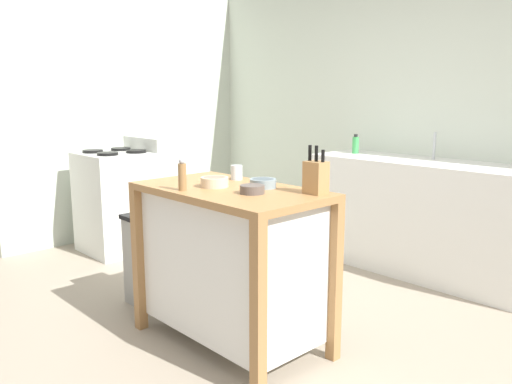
{
  "coord_description": "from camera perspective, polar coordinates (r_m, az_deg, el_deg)",
  "views": [
    {
      "loc": [
        2.1,
        -1.97,
        1.43
      ],
      "look_at": [
        -0.06,
        0.06,
        0.87
      ],
      "focal_mm": 36.23,
      "sensor_mm": 36.0,
      "label": 1
    }
  ],
  "objects": [
    {
      "name": "bowl_ceramic_small",
      "position": [
        2.86,
        0.77,
        1.0
      ],
      "size": [
        0.15,
        0.15,
        0.05
      ],
      "color": "gray",
      "rests_on": "kitchen_island"
    },
    {
      "name": "wall_left",
      "position": [
        5.54,
        -13.82,
        9.05
      ],
      "size": [
        0.1,
        2.73,
        2.6
      ],
      "primitive_type": "cube",
      "color": "beige",
      "rests_on": "ground"
    },
    {
      "name": "pepper_grinder",
      "position": [
        2.8,
        -8.15,
        1.83
      ],
      "size": [
        0.04,
        0.04,
        0.17
      ],
      "color": "olive",
      "rests_on": "kitchen_island"
    },
    {
      "name": "wall_back",
      "position": [
        4.61,
        19.89,
        8.45
      ],
      "size": [
        5.43,
        0.1,
        2.6
      ],
      "primitive_type": "cube",
      "color": "silver",
      "rests_on": "ground"
    },
    {
      "name": "bottle_dish_soap",
      "position": [
        4.69,
        10.93,
        5.15
      ],
      "size": [
        0.06,
        0.06,
        0.17
      ],
      "color": "green",
      "rests_on": "sink_counter"
    },
    {
      "name": "ground_plane",
      "position": [
        3.22,
        -0.02,
        -15.75
      ],
      "size": [
        6.43,
        6.43,
        0.0
      ],
      "primitive_type": "plane",
      "color": "gray",
      "rests_on": "ground"
    },
    {
      "name": "drinking_cup",
      "position": [
        3.13,
        -2.15,
        2.17
      ],
      "size": [
        0.07,
        0.07,
        0.09
      ],
      "color": "silver",
      "rests_on": "kitchen_island"
    },
    {
      "name": "knife_block",
      "position": [
        2.7,
        6.62,
        1.7
      ],
      "size": [
        0.11,
        0.09,
        0.25
      ],
      "color": "#AD7F4C",
      "rests_on": "kitchen_island"
    },
    {
      "name": "bowl_stoneware_deep",
      "position": [
        2.9,
        -4.6,
        1.14
      ],
      "size": [
        0.16,
        0.16,
        0.06
      ],
      "color": "beige",
      "rests_on": "kitchen_island"
    },
    {
      "name": "stove",
      "position": [
        4.92,
        -15.07,
        -0.98
      ],
      "size": [
        0.6,
        0.6,
        1.03
      ],
      "color": "silver",
      "rests_on": "ground"
    },
    {
      "name": "sink_faucet",
      "position": [
        4.42,
        19.09,
        4.84
      ],
      "size": [
        0.02,
        0.02,
        0.22
      ],
      "color": "#B7BCC1",
      "rests_on": "sink_counter"
    },
    {
      "name": "sink_counter",
      "position": [
        4.38,
        17.79,
        -2.63
      ],
      "size": [
        1.87,
        0.6,
        0.91
      ],
      "color": "silver",
      "rests_on": "ground"
    },
    {
      "name": "bowl_ceramic_wide",
      "position": [
        2.7,
        -0.42,
        0.33
      ],
      "size": [
        0.13,
        0.13,
        0.04
      ],
      "color": "#564C47",
      "rests_on": "kitchen_island"
    },
    {
      "name": "trash_bin",
      "position": [
        3.63,
        -11.38,
        -7.38
      ],
      "size": [
        0.36,
        0.28,
        0.63
      ],
      "color": "gray",
      "rests_on": "ground"
    },
    {
      "name": "kitchen_island",
      "position": [
        2.97,
        -2.83,
        -7.3
      ],
      "size": [
        1.12,
        0.63,
        0.92
      ],
      "color": "#9E7042",
      "rests_on": "ground"
    }
  ]
}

